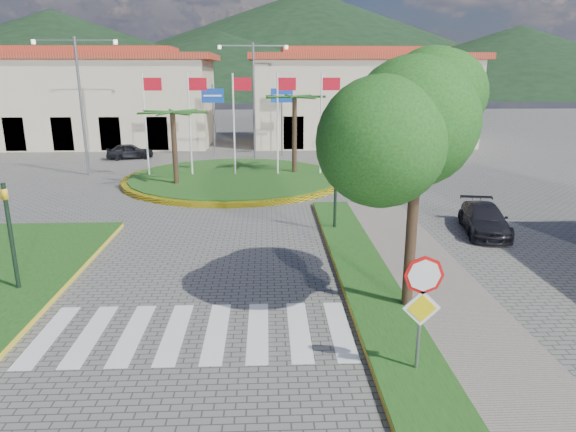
{
  "coord_description": "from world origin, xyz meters",
  "views": [
    {
      "loc": [
        1.86,
        -7.23,
        6.07
      ],
      "look_at": [
        2.5,
        8.0,
        1.77
      ],
      "focal_mm": 32.0,
      "sensor_mm": 36.0,
      "label": 1
    }
  ],
  "objects_px": {
    "white_van": "(87,141)",
    "car_dark_a": "(130,151)",
    "deciduous_tree": "(420,111)",
    "car_side_right": "(484,219)",
    "stop_sign": "(422,296)",
    "car_dark_b": "(305,139)",
    "roundabout_island": "(235,178)"
  },
  "relations": [
    {
      "from": "deciduous_tree",
      "to": "car_side_right",
      "type": "xyz_separation_m",
      "value": [
        4.79,
        6.58,
        -4.63
      ]
    },
    {
      "from": "deciduous_tree",
      "to": "car_side_right",
      "type": "height_order",
      "value": "deciduous_tree"
    },
    {
      "from": "roundabout_island",
      "to": "car_side_right",
      "type": "bearing_deg",
      "value": -45.36
    },
    {
      "from": "car_side_right",
      "to": "car_dark_b",
      "type": "bearing_deg",
      "value": 113.13
    },
    {
      "from": "deciduous_tree",
      "to": "car_dark_b",
      "type": "relative_size",
      "value": 1.75
    },
    {
      "from": "car_dark_a",
      "to": "car_dark_b",
      "type": "height_order",
      "value": "car_dark_b"
    },
    {
      "from": "deciduous_tree",
      "to": "car_side_right",
      "type": "bearing_deg",
      "value": 53.93
    },
    {
      "from": "car_dark_b",
      "to": "car_side_right",
      "type": "bearing_deg",
      "value": -158.2
    },
    {
      "from": "roundabout_island",
      "to": "deciduous_tree",
      "type": "height_order",
      "value": "deciduous_tree"
    },
    {
      "from": "roundabout_island",
      "to": "white_van",
      "type": "height_order",
      "value": "roundabout_island"
    },
    {
      "from": "stop_sign",
      "to": "deciduous_tree",
      "type": "distance_m",
      "value": 4.59
    },
    {
      "from": "stop_sign",
      "to": "car_dark_b",
      "type": "relative_size",
      "value": 0.68
    },
    {
      "from": "roundabout_island",
      "to": "stop_sign",
      "type": "xyz_separation_m",
      "value": [
        4.9,
        -20.04,
        1.62
      ]
    },
    {
      "from": "stop_sign",
      "to": "white_van",
      "type": "xyz_separation_m",
      "value": [
        -17.71,
        33.3,
        -1.16
      ]
    },
    {
      "from": "car_dark_b",
      "to": "white_van",
      "type": "bearing_deg",
      "value": 100.02
    },
    {
      "from": "deciduous_tree",
      "to": "car_dark_b",
      "type": "bearing_deg",
      "value": 90.77
    },
    {
      "from": "white_van",
      "to": "car_dark_a",
      "type": "distance_m",
      "value": 7.13
    },
    {
      "from": "stop_sign",
      "to": "deciduous_tree",
      "type": "relative_size",
      "value": 0.39
    },
    {
      "from": "white_van",
      "to": "car_side_right",
      "type": "height_order",
      "value": "white_van"
    },
    {
      "from": "white_van",
      "to": "car_dark_a",
      "type": "relative_size",
      "value": 1.38
    },
    {
      "from": "white_van",
      "to": "car_dark_b",
      "type": "relative_size",
      "value": 1.17
    },
    {
      "from": "stop_sign",
      "to": "car_dark_a",
      "type": "distance_m",
      "value": 30.89
    },
    {
      "from": "deciduous_tree",
      "to": "car_dark_a",
      "type": "xyz_separation_m",
      "value": [
        -13.5,
        25.0,
        -4.62
      ]
    },
    {
      "from": "white_van",
      "to": "car_side_right",
      "type": "xyz_separation_m",
      "value": [
        23.11,
        -23.68,
        -0.09
      ]
    },
    {
      "from": "white_van",
      "to": "car_dark_b",
      "type": "bearing_deg",
      "value": -109.96
    },
    {
      "from": "car_dark_b",
      "to": "car_side_right",
      "type": "height_order",
      "value": "car_dark_b"
    },
    {
      "from": "roundabout_island",
      "to": "car_side_right",
      "type": "xyz_separation_m",
      "value": [
        10.29,
        -10.42,
        0.38
      ]
    },
    {
      "from": "deciduous_tree",
      "to": "car_side_right",
      "type": "distance_m",
      "value": 9.37
    },
    {
      "from": "white_van",
      "to": "car_dark_a",
      "type": "xyz_separation_m",
      "value": [
        4.81,
        -5.26,
        -0.07
      ]
    },
    {
      "from": "car_dark_a",
      "to": "stop_sign",
      "type": "bearing_deg",
      "value": -170.18
    },
    {
      "from": "car_side_right",
      "to": "stop_sign",
      "type": "bearing_deg",
      "value": -108.46
    },
    {
      "from": "stop_sign",
      "to": "car_side_right",
      "type": "distance_m",
      "value": 11.1
    }
  ]
}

